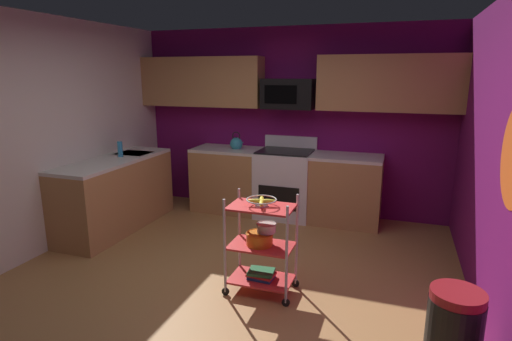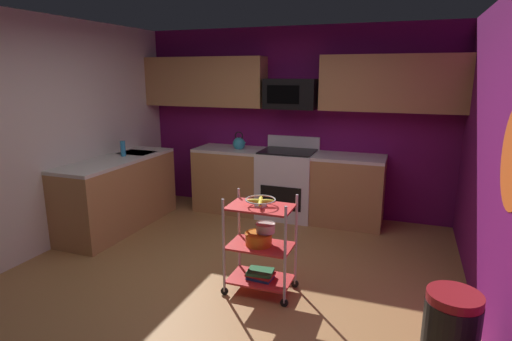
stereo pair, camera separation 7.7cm
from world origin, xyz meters
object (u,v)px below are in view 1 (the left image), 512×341
mixing_bowl_small (266,227)px  dish_soap_bottle (120,149)px  fruit_bowl (261,201)px  mixing_bowl_large (260,238)px  oven_range (285,183)px  trash_can (453,338)px  rolling_cart (261,246)px  kettle (236,143)px  microwave (289,94)px  book_stack (261,274)px

mixing_bowl_small → dish_soap_bottle: 2.56m
fruit_bowl → mixing_bowl_large: size_ratio=1.08×
oven_range → trash_can: (1.87, -2.80, -0.15)m
mixing_bowl_large → oven_range: bearing=99.0°
rolling_cart → trash_can: 1.68m
fruit_bowl → kettle: (-1.08, 2.09, 0.12)m
fruit_bowl → mixing_bowl_large: 0.36m
microwave → mixing_bowl_small: microwave is taller
oven_range → microwave: bearing=90.3°
fruit_bowl → book_stack: bearing=90.0°
trash_can → microwave: bearing=122.8°
fruit_bowl → book_stack: fruit_bowl is taller
fruit_bowl → kettle: bearing=117.2°
dish_soap_bottle → microwave: bearing=30.4°
oven_range → book_stack: bearing=-80.5°
mixing_bowl_small → trash_can: trash_can is taller
oven_range → trash_can: bearing=-56.2°
kettle → mixing_bowl_large: bearing=-63.1°
oven_range → trash_can: size_ratio=1.67×
book_stack → oven_range: bearing=99.5°
oven_range → microwave: size_ratio=1.57×
mixing_bowl_large → book_stack: size_ratio=0.98×
rolling_cart → mixing_bowl_large: 0.07m
fruit_bowl → kettle: kettle is taller
rolling_cart → kettle: 2.41m
microwave → trash_can: bearing=-57.2°
microwave → book_stack: size_ratio=2.73×
oven_range → rolling_cart: bearing=-80.5°
book_stack → dish_soap_bottle: (-2.28, 1.07, 0.85)m
microwave → dish_soap_bottle: size_ratio=3.50×
book_stack → kettle: 2.49m
fruit_bowl → trash_can: fruit_bowl is taller
rolling_cart → trash_can: size_ratio=1.39×
oven_range → kettle: bearing=-179.7°
dish_soap_bottle → kettle: bearing=40.4°
oven_range → kettle: 0.89m
fruit_bowl → mixing_bowl_large: bearing=180.0°
dish_soap_bottle → trash_can: dish_soap_bottle is taller
book_stack → kettle: size_ratio=0.97×
fruit_bowl → mixing_bowl_large: (-0.02, 0.00, -0.36)m
trash_can → kettle: bearing=132.9°
microwave → mixing_bowl_small: (0.38, -2.16, -1.08)m
mixing_bowl_large → book_stack: mixing_bowl_large is taller
mixing_bowl_large → mixing_bowl_small: (0.05, 0.04, 0.10)m
rolling_cart → kettle: bearing=117.2°
oven_range → kettle: (-0.73, -0.00, 0.52)m
microwave → rolling_cart: (0.35, -2.20, -1.25)m
book_stack → mixing_bowl_large: bearing=-180.0°
oven_range → microwave: 1.23m
trash_can → dish_soap_bottle: bearing=155.1°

